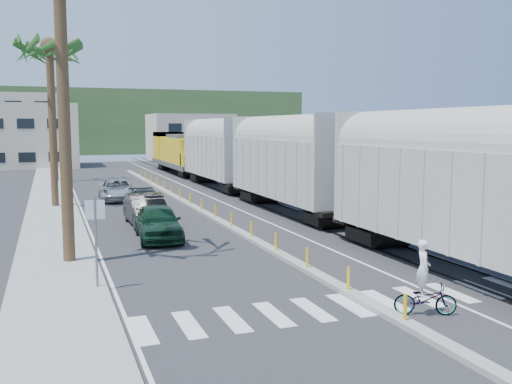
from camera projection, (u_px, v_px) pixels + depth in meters
ground at (333, 286)px, 18.64m from camera, size 140.00×140.00×0.00m
sidewalk at (52, 201)px, 39.07m from camera, size 3.00×90.00×0.15m
rails at (227, 190)px, 46.47m from camera, size 1.56×100.00×0.06m
median at (190, 205)px, 37.26m from camera, size 0.45×60.00×0.85m
crosswalk at (365, 303)px, 16.77m from camera, size 14.00×2.20×0.01m
lane_markings at (145, 198)px, 41.24m from camera, size 9.42×90.00×0.01m
freight_train at (257, 159)px, 39.48m from camera, size 3.00×60.94×5.85m
palm_trees at (52, 36)px, 35.83m from camera, size 3.50×37.20×13.75m
street_sign at (96, 230)px, 17.80m from camera, size 0.60×0.08×3.00m
buildings at (63, 132)px, 82.84m from camera, size 38.00×27.00×10.00m
hillside at (94, 122)px, 111.28m from camera, size 80.00×20.00×12.00m
car_lead at (158, 222)px, 26.14m from camera, size 2.56×5.02×1.62m
car_second at (146, 210)px, 29.94m from camera, size 1.94×5.09×1.66m
car_third at (147, 201)px, 34.82m from camera, size 1.96×4.51×1.29m
car_rear at (117, 190)px, 40.09m from camera, size 2.90×5.51×1.47m
cyclist at (425, 292)px, 15.67m from camera, size 1.82×2.14×2.12m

